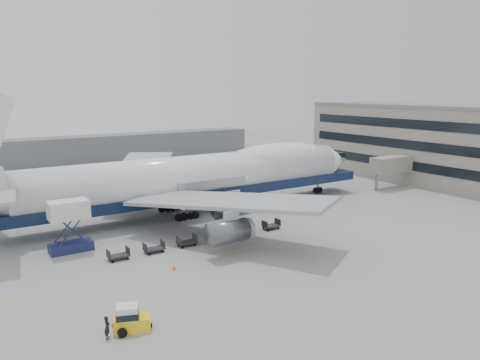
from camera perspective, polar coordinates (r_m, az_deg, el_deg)
ground at (r=62.32m, az=-0.19°, el=-6.37°), size 260.00×260.00×0.00m
apron_line at (r=57.63m, az=3.09°, el=-7.84°), size 60.00×0.15×0.01m
terminal at (r=98.56m, az=26.08°, el=3.59°), size 24.20×70.40×15.60m
hangar at (r=122.90m, az=-22.45°, el=3.11°), size 110.00×8.00×7.00m
airliner at (r=71.34m, az=-5.01°, el=0.48°), size 67.00×55.30×19.98m
catering_truck at (r=57.75m, az=-20.09°, el=-4.91°), size 4.83×3.39×6.06m
baggage_tug at (r=39.10m, az=-13.25°, el=-16.20°), size 3.19×2.43×2.08m
ground_worker at (r=38.40m, az=-15.88°, el=-16.89°), size 0.71×0.79×1.82m
traffic_cone at (r=50.36m, az=-8.03°, el=-10.46°), size 0.39×0.39×0.57m
dolly_0 at (r=54.18m, az=-14.62°, el=-8.85°), size 2.30×1.35×1.30m
dolly_1 at (r=55.55m, az=-10.44°, el=-8.17°), size 2.30×1.35×1.30m
dolly_2 at (r=57.20m, az=-6.50°, el=-7.49°), size 2.30×1.35×1.30m
dolly_3 at (r=59.11m, az=-2.81°, el=-6.81°), size 2.30×1.35×1.30m
dolly_4 at (r=61.25m, az=0.63°, el=-6.16°), size 2.30×1.35×1.30m
dolly_5 at (r=63.60m, az=3.82°, el=-5.53°), size 2.30×1.35×1.30m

